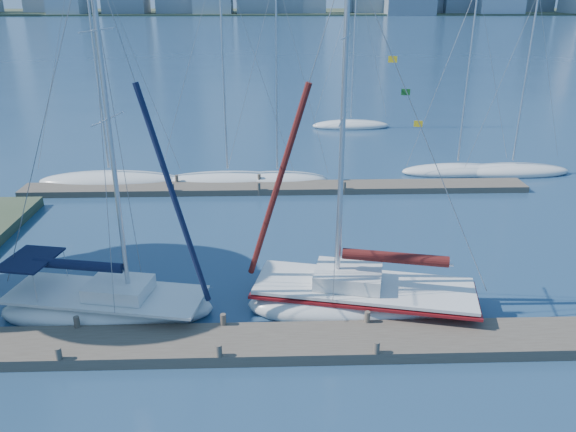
{
  "coord_description": "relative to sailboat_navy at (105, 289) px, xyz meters",
  "views": [
    {
      "loc": [
        1.69,
        -15.77,
        11.11
      ],
      "look_at": [
        2.34,
        4.0,
        3.17
      ],
      "focal_mm": 35.0,
      "sensor_mm": 36.0,
      "label": 1
    }
  ],
  "objects": [
    {
      "name": "ground",
      "position": [
        4.34,
        -2.29,
        -1.09
      ],
      "size": [
        700.0,
        700.0,
        0.0
      ],
      "primitive_type": "plane",
      "color": "navy",
      "rests_on": "ground"
    },
    {
      "name": "near_dock",
      "position": [
        4.34,
        -2.29,
        -0.89
      ],
      "size": [
        26.0,
        2.0,
        0.4
      ],
      "primitive_type": "cube",
      "color": "#50453B",
      "rests_on": "ground"
    },
    {
      "name": "far_dock",
      "position": [
        6.34,
        13.71,
        -0.91
      ],
      "size": [
        30.0,
        1.8,
        0.36
      ],
      "primitive_type": "cube",
      "color": "#50453B",
      "rests_on": "ground"
    },
    {
      "name": "far_shore",
      "position": [
        4.34,
        317.71,
        -1.09
      ],
      "size": [
        800.0,
        100.0,
        1.5
      ],
      "primitive_type": "cube",
      "color": "#38472D",
      "rests_on": "ground"
    },
    {
      "name": "sailboat_navy",
      "position": [
        0.0,
        0.0,
        0.0
      ],
      "size": [
        8.06,
        3.93,
        13.14
      ],
      "rotation": [
        0.0,
        0.0,
        -0.19
      ],
      "color": "silver",
      "rests_on": "ground"
    },
    {
      "name": "sailboat_maroon",
      "position": [
        9.44,
        0.16,
        -0.12
      ],
      "size": [
        9.06,
        4.68,
        12.87
      ],
      "rotation": [
        0.0,
        0.0,
        -0.22
      ],
      "color": "silver",
      "rests_on": "ground"
    },
    {
      "name": "bg_boat_0",
      "position": [
        -3.85,
        15.23,
        -0.8
      ],
      "size": [
        8.82,
        2.74,
        15.11
      ],
      "rotation": [
        0.0,
        0.0,
        -0.04
      ],
      "color": "silver",
      "rests_on": "ground"
    },
    {
      "name": "bg_boat_1",
      "position": [
        3.39,
        15.23,
        -0.84
      ],
      "size": [
        8.31,
        2.77,
        13.58
      ],
      "rotation": [
        0.0,
        0.0,
        -0.08
      ],
      "color": "silver",
      "rests_on": "ground"
    },
    {
      "name": "bg_boat_2",
      "position": [
        6.46,
        15.2,
        -0.84
      ],
      "size": [
        6.62,
        3.43,
        12.39
      ],
      "rotation": [
        0.0,
        0.0,
        -0.23
      ],
      "color": "silver",
      "rests_on": "ground"
    },
    {
      "name": "bg_boat_4",
      "position": [
        18.22,
        16.68,
        -0.86
      ],
      "size": [
        7.48,
        3.42,
        11.87
      ],
      "rotation": [
        0.0,
        0.0,
        0.21
      ],
      "color": "silver",
      "rests_on": "ground"
    },
    {
      "name": "bg_boat_5",
      "position": [
        21.77,
        16.51,
        -0.86
      ],
      "size": [
        7.86,
        4.52,
        11.44
      ],
      "rotation": [
        0.0,
        0.0,
        0.35
      ],
      "color": "silver",
      "rests_on": "ground"
    },
    {
      "name": "bg_boat_7",
      "position": [
        13.11,
        30.21,
        -0.84
      ],
      "size": [
        6.97,
        3.45,
        12.85
      ],
      "rotation": [
        0.0,
        0.0,
        0.22
      ],
      "color": "silver",
      "rests_on": "ground"
    }
  ]
}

